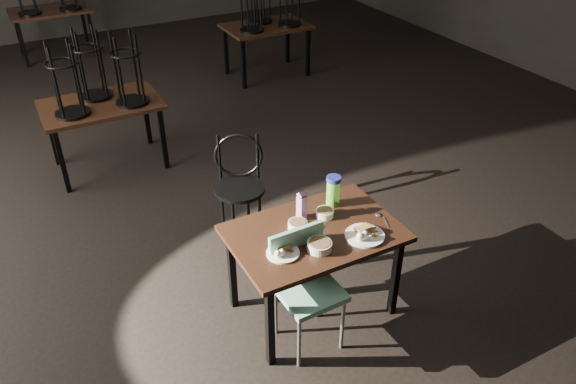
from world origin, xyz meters
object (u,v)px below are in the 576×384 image
main_table (314,240)px  water_bottle (333,190)px  juice_carton (302,206)px  school_chair (304,279)px  bentwood_chair (239,179)px

main_table → water_bottle: (0.29, 0.23, 0.20)m
juice_carton → school_chair: juice_carton is taller
main_table → bentwood_chair: (-0.07, 1.18, -0.11)m
main_table → school_chair: (-0.19, -0.20, -0.13)m
main_table → bentwood_chair: 1.19m
school_chair → main_table: bearing=44.2°
juice_carton → bentwood_chair: bearing=93.7°
main_table → bentwood_chair: bearing=93.2°
main_table → school_chair: school_chair is taller
water_bottle → bentwood_chair: (-0.36, 0.96, -0.31)m
water_bottle → bentwood_chair: size_ratio=0.26×
main_table → water_bottle: 0.42m
bentwood_chair → school_chair: bentwood_chair is taller
water_bottle → school_chair: bearing=-138.6°
main_table → juice_carton: 0.26m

